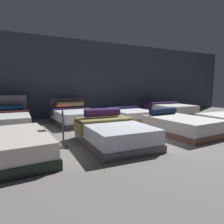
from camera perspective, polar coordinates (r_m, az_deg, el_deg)
ground_plane at (r=6.54m, az=4.27°, el=-5.04°), size 18.00×18.00×0.02m
showroom_back_wall at (r=9.56m, az=-6.90°, el=9.41°), size 18.00×0.06×3.50m
bed_0 at (r=4.36m, az=-28.33°, el=-8.85°), size 1.70×2.23×0.47m
bed_1 at (r=4.88m, az=0.42°, el=-5.92°), size 1.57×2.18×0.80m
bed_2 at (r=6.25m, az=19.24°, el=-3.59°), size 1.59×2.11×0.71m
bed_4 at (r=7.30m, az=-28.10°, el=-2.37°), size 1.57×2.10×1.06m
bed_5 at (r=7.66m, az=-10.24°, el=-1.18°), size 1.67×2.13×0.90m
bed_6 at (r=8.52m, az=4.56°, el=-0.59°), size 1.59×2.15×0.50m
bed_7 at (r=9.94m, az=16.09°, el=0.61°), size 1.80×2.16×0.62m
price_sign at (r=4.68m, az=-13.79°, el=-5.48°), size 0.28×0.24×0.95m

